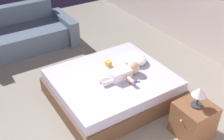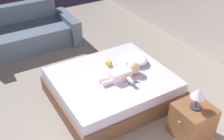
# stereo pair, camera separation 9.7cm
# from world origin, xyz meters

# --- Properties ---
(ground_plane) EXTENTS (8.00, 8.00, 0.00)m
(ground_plane) POSITION_xyz_m (0.00, 0.00, 0.00)
(ground_plane) COLOR gray
(bed) EXTENTS (1.50, 1.71, 0.40)m
(bed) POSITION_xyz_m (-0.13, 0.75, 0.20)
(bed) COLOR brown
(bed) RESTS_ON ground_plane
(pillow) EXTENTS (0.41, 0.35, 0.12)m
(pillow) POSITION_xyz_m (-0.26, 1.25, 0.46)
(pillow) COLOR white
(pillow) RESTS_ON bed
(baby) EXTENTS (0.53, 0.64, 0.19)m
(baby) POSITION_xyz_m (-0.02, 0.89, 0.48)
(baby) COLOR white
(baby) RESTS_ON bed
(toothbrush) EXTENTS (0.05, 0.15, 0.02)m
(toothbrush) POSITION_xyz_m (0.19, 0.93, 0.41)
(toothbrush) COLOR blue
(toothbrush) RESTS_ON bed
(couch) EXTENTS (1.07, 1.84, 0.76)m
(couch) POSITION_xyz_m (-2.46, 0.17, 0.26)
(couch) COLOR slate
(couch) RESTS_ON ground_plane
(nightstand) EXTENTS (0.44, 0.47, 0.47)m
(nightstand) POSITION_xyz_m (1.05, 1.23, 0.23)
(nightstand) COLOR brown
(nightstand) RESTS_ON ground_plane
(lamp) EXTENTS (0.18, 0.18, 0.27)m
(lamp) POSITION_xyz_m (1.05, 1.23, 0.66)
(lamp) COLOR #333338
(lamp) RESTS_ON nightstand
(toy_block) EXTENTS (0.08, 0.08, 0.08)m
(toy_block) POSITION_xyz_m (-0.39, 0.85, 0.44)
(toy_block) COLOR gold
(toy_block) RESTS_ON bed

